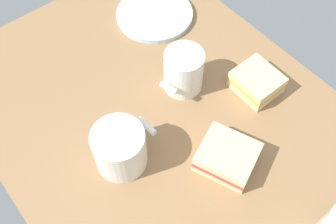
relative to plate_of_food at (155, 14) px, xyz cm
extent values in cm
cube|color=#936D47|center=(24.86, -16.13, -1.60)|extent=(90.00, 64.00, 2.00)
cylinder|color=silver|center=(0.00, 0.00, 0.00)|extent=(18.36, 18.36, 1.20)
cylinder|color=white|center=(20.04, -8.14, 4.16)|extent=(8.07, 8.07, 9.52)
cylinder|color=brown|center=(20.04, -8.14, 8.42)|extent=(7.10, 7.10, 0.40)
cylinder|color=white|center=(21.70, -13.37, 4.64)|extent=(3.83, 2.24, 1.20)
cylinder|color=white|center=(26.22, -28.36, 3.95)|extent=(9.55, 9.55, 9.11)
cylinder|color=tan|center=(26.22, -28.36, 8.01)|extent=(8.41, 8.41, 0.40)
cylinder|color=white|center=(25.73, -21.89, 4.41)|extent=(4.38, 1.52, 1.20)
cube|color=beige|center=(30.36, 3.07, 0.20)|extent=(9.08, 8.18, 1.60)
cube|color=#D8B259|center=(30.36, 3.07, 1.60)|extent=(9.08, 8.18, 1.20)
cube|color=beige|center=(30.36, 3.07, 3.00)|extent=(9.08, 8.18, 1.60)
cube|color=beige|center=(38.88, -13.59, 0.20)|extent=(12.80, 12.25, 1.60)
cube|color=#C14C4C|center=(38.88, -13.59, 1.60)|extent=(12.80, 12.25, 1.20)
cube|color=beige|center=(38.88, -13.59, 3.00)|extent=(12.80, 12.25, 1.60)
camera|label=1|loc=(56.55, -41.98, 66.23)|focal=41.76mm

